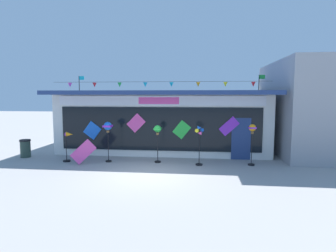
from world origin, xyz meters
TOP-DOWN VIEW (x-y plane):
  - ground_plane at (0.00, 0.00)m, footprint 80.00×80.00m
  - kite_shop_building at (0.02, 5.77)m, footprint 11.38×6.54m
  - wind_spinner_far_left at (-4.01, 1.65)m, footprint 0.55×0.34m
  - wind_spinner_left at (-2.17, 1.84)m, footprint 0.38×0.38m
  - wind_spinner_center_left at (0.11, 1.97)m, footprint 0.34×0.34m
  - wind_spinner_center_right at (2.00, 1.63)m, footprint 0.40×0.31m
  - wind_spinner_right at (4.28, 1.89)m, footprint 0.31×0.31m
  - trash_bin at (-6.58, 2.31)m, footprint 0.52×0.52m
  - display_kite_on_ground at (-3.14, 1.28)m, footprint 1.12×0.38m

SIDE VIEW (x-z plane):
  - ground_plane at x=0.00m, z-range 0.00..0.00m
  - trash_bin at x=-6.58m, z-range 0.01..0.89m
  - display_kite_on_ground at x=-3.14m, z-range 0.00..1.12m
  - wind_spinner_far_left at x=-4.01m, z-range 0.18..1.56m
  - wind_spinner_center_right at x=2.00m, z-range 0.31..2.05m
  - wind_spinner_center_left at x=0.11m, z-range 0.52..2.24m
  - wind_spinner_right at x=4.28m, z-range 0.53..2.35m
  - wind_spinner_left at x=-2.17m, z-range 0.61..2.47m
  - kite_shop_building at x=0.02m, z-range -0.44..3.77m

